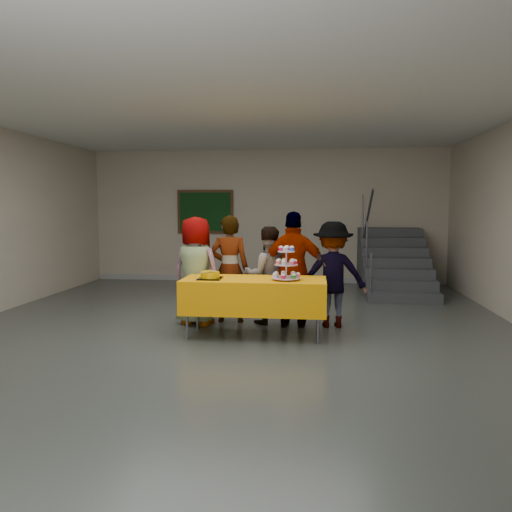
{
  "coord_description": "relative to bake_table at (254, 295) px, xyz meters",
  "views": [
    {
      "loc": [
        1.08,
        -6.31,
        1.71
      ],
      "look_at": [
        0.31,
        0.34,
        1.05
      ],
      "focal_mm": 35.0,
      "sensor_mm": 36.0,
      "label": 1
    }
  ],
  "objects": [
    {
      "name": "staircase",
      "position": [
        2.39,
        3.99,
        -0.07
      ],
      "size": [
        1.3,
        2.4,
        2.04
      ],
      "color": "#424447",
      "rests_on": "ground"
    },
    {
      "name": "room_shell",
      "position": [
        -0.31,
        -0.12,
        1.57
      ],
      "size": [
        10.0,
        10.04,
        3.02
      ],
      "color": "#4C514C",
      "rests_on": "ground"
    },
    {
      "name": "noticeboard",
      "position": [
        -1.71,
        4.82,
        1.04
      ],
      "size": [
        1.3,
        0.05,
        1.0
      ],
      "color": "#472B16",
      "rests_on": "ground"
    },
    {
      "name": "schoolchild_c",
      "position": [
        0.1,
        0.75,
        0.16
      ],
      "size": [
        0.8,
        0.69,
        1.43
      ],
      "primitive_type": "imported",
      "rotation": [
        0.0,
        0.0,
        3.38
      ],
      "color": "slate",
      "rests_on": "ground"
    },
    {
      "name": "schoolchild_e",
      "position": [
        1.05,
        0.66,
        0.2
      ],
      "size": [
        1.0,
        0.61,
        1.51
      ],
      "primitive_type": "imported",
      "rotation": [
        0.0,
        0.0,
        3.2
      ],
      "color": "#5C5C65",
      "rests_on": "ground"
    },
    {
      "name": "schoolchild_a",
      "position": [
        -0.92,
        0.57,
        0.23
      ],
      "size": [
        0.89,
        0.72,
        1.57
      ],
      "primitive_type": "imported",
      "rotation": [
        0.0,
        0.0,
        2.82
      ],
      "color": "slate",
      "rests_on": "ground"
    },
    {
      "name": "bake_table",
      "position": [
        0.0,
        0.0,
        0.0
      ],
      "size": [
        1.88,
        0.78,
        0.77
      ],
      "color": "#595960",
      "rests_on": "ground"
    },
    {
      "name": "schoolchild_d",
      "position": [
        0.5,
        0.58,
        0.27
      ],
      "size": [
        0.98,
        0.44,
        1.65
      ],
      "primitive_type": "imported",
      "rotation": [
        0.0,
        0.0,
        3.1
      ],
      "color": "slate",
      "rests_on": "ground"
    },
    {
      "name": "cupcake_stand",
      "position": [
        0.42,
        -0.08,
        0.39
      ],
      "size": [
        0.38,
        0.38,
        0.44
      ],
      "color": "silver",
      "rests_on": "bake_table"
    },
    {
      "name": "schoolchild_b",
      "position": [
        -0.46,
        0.79,
        0.24
      ],
      "size": [
        0.6,
        0.41,
        1.59
      ],
      "primitive_type": "imported",
      "rotation": [
        0.0,
        0.0,
        3.19
      ],
      "color": "slate",
      "rests_on": "ground"
    },
    {
      "name": "bear_cake",
      "position": [
        -0.57,
        -0.1,
        0.27
      ],
      "size": [
        0.32,
        0.36,
        0.12
      ],
      "color": "black",
      "rests_on": "bake_table"
    }
  ]
}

